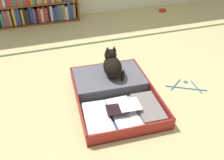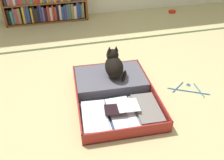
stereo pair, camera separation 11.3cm
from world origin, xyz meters
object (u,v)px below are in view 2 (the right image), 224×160
object	(u,v)px
open_suitcase	(114,90)
black_cat	(114,65)
clothes_hanger	(188,89)
small_red_pouch	(172,12)

from	to	relation	value
open_suitcase	black_cat	xyz separation A→B (m)	(0.05, 0.16, 0.18)
open_suitcase	black_cat	world-z (taller)	black_cat
open_suitcase	clothes_hanger	xyz separation A→B (m)	(0.73, -0.11, -0.04)
black_cat	clothes_hanger	world-z (taller)	black_cat
clothes_hanger	small_red_pouch	world-z (taller)	small_red_pouch
clothes_hanger	open_suitcase	bearing A→B (deg)	171.17
black_cat	clothes_hanger	bearing A→B (deg)	-21.72
clothes_hanger	black_cat	bearing A→B (deg)	158.28
small_red_pouch	black_cat	bearing A→B (deg)	-130.61
open_suitcase	clothes_hanger	size ratio (longest dim) A/B	2.89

